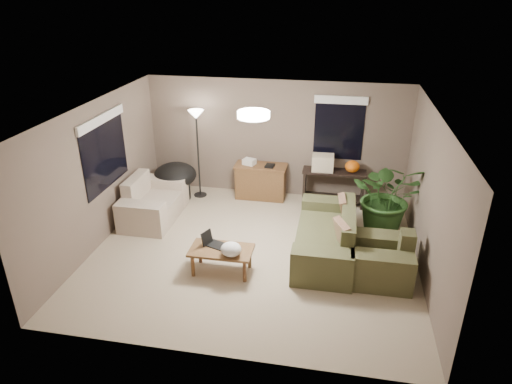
% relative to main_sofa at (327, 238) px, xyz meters
% --- Properties ---
extents(room_shell, '(5.50, 5.50, 5.50)m').
position_rel_main_sofa_xyz_m(room_shell, '(-1.25, -0.18, 0.96)').
color(room_shell, tan).
rests_on(room_shell, ground).
extents(main_sofa, '(0.95, 2.20, 0.85)m').
position_rel_main_sofa_xyz_m(main_sofa, '(0.00, 0.00, 0.00)').
color(main_sofa, '#4E5030').
rests_on(main_sofa, ground).
extents(throw_pillows, '(0.40, 1.39, 0.47)m').
position_rel_main_sofa_xyz_m(throw_pillows, '(0.26, 0.00, 0.36)').
color(throw_pillows, '#8C7251').
rests_on(throw_pillows, main_sofa).
extents(loveseat, '(0.90, 1.60, 0.85)m').
position_rel_main_sofa_xyz_m(loveseat, '(-3.46, 0.71, 0.00)').
color(loveseat, beige).
rests_on(loveseat, ground).
extents(armchair, '(0.95, 1.00, 0.85)m').
position_rel_main_sofa_xyz_m(armchair, '(0.86, -0.55, 0.00)').
color(armchair, '#4D4D2E').
rests_on(armchair, ground).
extents(coffee_table, '(1.00, 0.55, 0.42)m').
position_rel_main_sofa_xyz_m(coffee_table, '(-1.64, -0.87, 0.06)').
color(coffee_table, brown).
rests_on(coffee_table, ground).
extents(laptop, '(0.43, 0.33, 0.24)m').
position_rel_main_sofa_xyz_m(laptop, '(-1.81, -0.77, 0.19)').
color(laptop, black).
rests_on(laptop, coffee_table).
extents(plastic_bag, '(0.36, 0.33, 0.22)m').
position_rel_main_sofa_xyz_m(plastic_bag, '(-1.44, -1.02, 0.24)').
color(plastic_bag, white).
rests_on(plastic_bag, coffee_table).
extents(desk, '(1.10, 0.50, 0.75)m').
position_rel_main_sofa_xyz_m(desk, '(-1.51, 2.02, 0.08)').
color(desk, brown).
rests_on(desk, ground).
extents(desk_papers, '(0.70, 0.30, 0.12)m').
position_rel_main_sofa_xyz_m(desk_papers, '(-1.67, 2.01, 0.51)').
color(desk_papers, silver).
rests_on(desk_papers, desk).
extents(console_table, '(1.30, 0.40, 0.75)m').
position_rel_main_sofa_xyz_m(console_table, '(0.03, 1.98, 0.14)').
color(console_table, black).
rests_on(console_table, ground).
extents(pumpkin, '(0.36, 0.36, 0.24)m').
position_rel_main_sofa_xyz_m(pumpkin, '(0.38, 1.98, 0.58)').
color(pumpkin, orange).
rests_on(pumpkin, console_table).
extents(cardboard_box, '(0.45, 0.34, 0.33)m').
position_rel_main_sofa_xyz_m(cardboard_box, '(-0.22, 1.98, 0.62)').
color(cardboard_box, beige).
rests_on(cardboard_box, console_table).
extents(papasan_chair, '(1.15, 1.15, 0.80)m').
position_rel_main_sofa_xyz_m(papasan_chair, '(-3.29, 1.64, 0.17)').
color(papasan_chair, black).
rests_on(papasan_chair, ground).
extents(floor_lamp, '(0.32, 0.32, 1.91)m').
position_rel_main_sofa_xyz_m(floor_lamp, '(-2.84, 1.88, 1.30)').
color(floor_lamp, black).
rests_on(floor_lamp, ground).
extents(ceiling_fixture, '(0.50, 0.50, 0.10)m').
position_rel_main_sofa_xyz_m(ceiling_fixture, '(-1.25, -0.18, 2.15)').
color(ceiling_fixture, white).
rests_on(ceiling_fixture, room_shell).
extents(houseplant, '(1.30, 1.45, 1.13)m').
position_rel_main_sofa_xyz_m(houseplant, '(1.03, 0.99, 0.27)').
color(houseplant, '#2D5923').
rests_on(houseplant, ground).
extents(cat_scratching_post, '(0.32, 0.32, 0.50)m').
position_rel_main_sofa_xyz_m(cat_scratching_post, '(1.02, -0.18, -0.08)').
color(cat_scratching_post, tan).
rests_on(cat_scratching_post, ground).
extents(window_left, '(0.05, 1.56, 1.33)m').
position_rel_main_sofa_xyz_m(window_left, '(-3.97, 0.12, 1.49)').
color(window_left, black).
rests_on(window_left, room_shell).
extents(window_back, '(1.06, 0.05, 1.33)m').
position_rel_main_sofa_xyz_m(window_back, '(0.05, 2.30, 1.49)').
color(window_back, black).
rests_on(window_back, room_shell).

